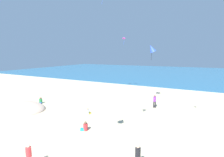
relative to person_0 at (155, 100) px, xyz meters
name	(u,v)px	position (x,y,z in m)	size (l,w,h in m)	color
ground_plane	(118,114)	(-3.14, -3.91, -0.91)	(120.00, 120.00, 0.00)	beige
ocean_water	(168,72)	(-3.14, 42.42, -0.89)	(120.00, 60.00, 0.05)	teal
dune_mound	(22,109)	(-14.10, -7.36, -0.91)	(6.07, 4.25, 1.51)	beige
person_0	(155,100)	(0.00, 0.00, 0.00)	(0.33, 0.33, 1.58)	black
person_1	(85,127)	(-4.22, -8.44, -0.62)	(0.71, 0.59, 0.79)	red
person_2	(88,112)	(-6.10, -5.35, -0.64)	(0.44, 0.64, 0.74)	white
person_3	(138,155)	(1.12, -10.91, -0.04)	(0.41, 0.41, 1.51)	white
person_4	(29,155)	(-4.37, -13.51, -0.05)	(0.36, 0.36, 1.49)	#D8599E
person_5	(41,101)	(-13.93, -4.89, -0.61)	(0.66, 0.72, 0.82)	green
kite_blue	(152,49)	(-1.03, 2.11, 6.29)	(1.36, 1.15, 2.13)	blue
kite_magenta	(124,38)	(-6.83, 6.94, 8.36)	(0.77, 0.69, 1.35)	#DB3DA8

